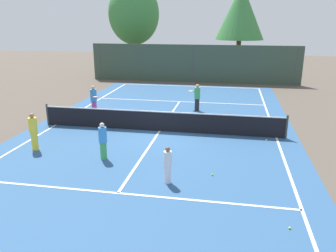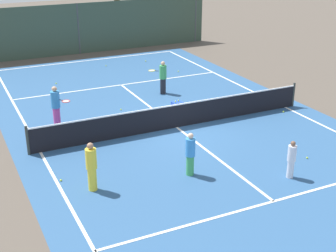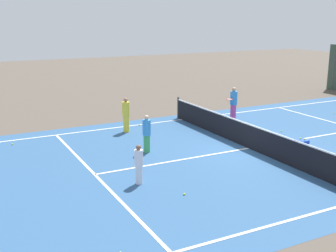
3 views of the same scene
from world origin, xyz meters
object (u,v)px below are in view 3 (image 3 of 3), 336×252
player_1 (139,164)px  tennis_ball_2 (334,113)px  player_2 (126,114)px  tennis_ball_9 (281,131)px  tennis_ball_11 (139,125)px  tennis_ball_7 (186,120)px  player_4 (147,133)px  tennis_ball_6 (213,120)px  player_0 (233,103)px  tennis_ball_13 (265,137)px  tennis_ball_8 (184,194)px  tennis_ball_1 (12,144)px  ball_crate (302,144)px

player_1 → tennis_ball_2: 14.16m
player_1 → player_2: (-6.00, 1.99, 0.16)m
player_1 → tennis_ball_9: size_ratio=19.44×
player_2 → tennis_ball_11: size_ratio=24.07×
tennis_ball_7 → tennis_ball_9: 4.79m
tennis_ball_11 → player_4: bearing=-19.5°
tennis_ball_2 → tennis_ball_6: (-1.62, -6.72, 0.00)m
player_0 → player_1: player_0 is taller
tennis_ball_6 → tennis_ball_13: same height
tennis_ball_8 → tennis_ball_13: same height
tennis_ball_2 → tennis_ball_8: 13.90m
tennis_ball_6 → tennis_ball_7: bearing=-115.4°
tennis_ball_6 → tennis_ball_8: size_ratio=1.00×
tennis_ball_2 → tennis_ball_6: bearing=-103.5°
tennis_ball_13 → tennis_ball_1: bearing=-111.2°
tennis_ball_13 → player_2: bearing=-125.8°
player_4 → tennis_ball_6: bearing=121.6°
player_1 → tennis_ball_11: size_ratio=19.44×
player_1 → player_2: bearing=161.7°
player_0 → player_1: size_ratio=1.30×
player_1 → player_2: size_ratio=0.81×
tennis_ball_6 → tennis_ball_2: bearing=76.5°
ball_crate → tennis_ball_8: bearing=-73.8°
tennis_ball_1 → player_0: bearing=87.1°
player_2 → tennis_ball_2: size_ratio=24.07×
tennis_ball_8 → tennis_ball_9: size_ratio=1.00×
player_4 → tennis_ball_2: 12.01m
player_4 → player_2: bearing=172.5°
tennis_ball_11 → ball_crate: bearing=34.2°
ball_crate → tennis_ball_11: 7.65m
player_4 → tennis_ball_2: player_4 is taller
tennis_ball_2 → player_4: bearing=-82.5°
player_4 → tennis_ball_9: player_4 is taller
player_4 → tennis_ball_8: size_ratio=22.40×
player_1 → tennis_ball_11: 7.41m
tennis_ball_7 → tennis_ball_8: 9.29m
ball_crate → tennis_ball_2: ball_crate is taller
tennis_ball_8 → tennis_ball_11: same height
player_2 → player_4: 3.20m
tennis_ball_6 → tennis_ball_11: bearing=-101.2°
player_0 → tennis_ball_6: (-0.31, -0.97, -0.83)m
player_2 → tennis_ball_8: 7.57m
player_2 → tennis_ball_9: (3.27, 6.29, -0.78)m
tennis_ball_1 → tennis_ball_7: (-0.37, 8.42, 0.00)m
tennis_ball_6 → tennis_ball_11: same height
player_0 → player_2: player_0 is taller
tennis_ball_11 → tennis_ball_8: bearing=-14.6°
player_2 → tennis_ball_11: player_2 is taller
tennis_ball_2 → tennis_ball_13: same height
player_2 → tennis_ball_2: player_2 is taller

